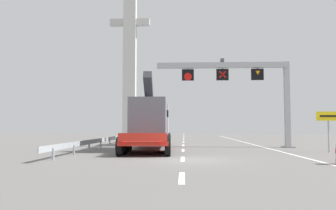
{
  "coord_description": "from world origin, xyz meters",
  "views": [
    {
      "loc": [
        -0.22,
        -17.08,
        1.65
      ],
      "look_at": [
        -1.42,
        7.92,
        3.27
      ],
      "focal_mm": 36.19,
      "sensor_mm": 36.0,
      "label": 1
    }
  ],
  "objects_px": {
    "overhead_lane_gantry": "(242,79)",
    "bridge_pylon_distant": "(130,42)",
    "exit_sign_yellow": "(329,121)",
    "heavy_haul_truck_red": "(151,123)"
  },
  "relations": [
    {
      "from": "heavy_haul_truck_red",
      "to": "bridge_pylon_distant",
      "type": "bearing_deg",
      "value": 101.27
    },
    {
      "from": "exit_sign_yellow",
      "to": "overhead_lane_gantry",
      "type": "bearing_deg",
      "value": 132.32
    },
    {
      "from": "heavy_haul_truck_red",
      "to": "exit_sign_yellow",
      "type": "relative_size",
      "value": 5.33
    },
    {
      "from": "bridge_pylon_distant",
      "to": "heavy_haul_truck_red",
      "type": "bearing_deg",
      "value": -78.73
    },
    {
      "from": "overhead_lane_gantry",
      "to": "exit_sign_yellow",
      "type": "height_order",
      "value": "overhead_lane_gantry"
    },
    {
      "from": "heavy_haul_truck_red",
      "to": "exit_sign_yellow",
      "type": "bearing_deg",
      "value": -17.79
    },
    {
      "from": "exit_sign_yellow",
      "to": "heavy_haul_truck_red",
      "type": "bearing_deg",
      "value": 162.21
    },
    {
      "from": "overhead_lane_gantry",
      "to": "exit_sign_yellow",
      "type": "relative_size",
      "value": 4.14
    },
    {
      "from": "heavy_haul_truck_red",
      "to": "exit_sign_yellow",
      "type": "height_order",
      "value": "heavy_haul_truck_red"
    },
    {
      "from": "overhead_lane_gantry",
      "to": "bridge_pylon_distant",
      "type": "distance_m",
      "value": 52.49
    }
  ]
}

